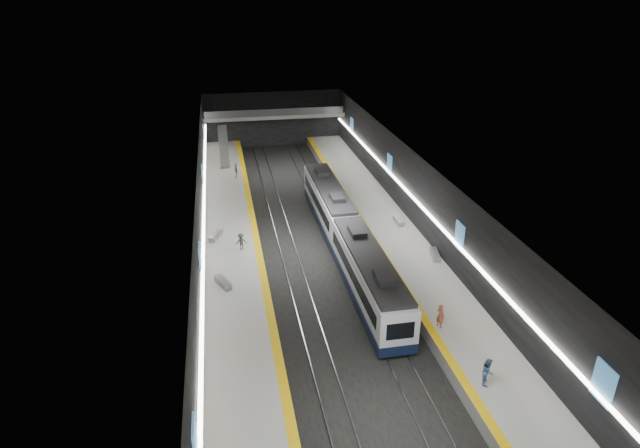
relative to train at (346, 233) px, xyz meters
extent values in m
plane|color=black|center=(-2.50, 1.14, -2.20)|extent=(70.00, 70.00, 0.00)
cube|color=beige|center=(-2.50, 1.14, 5.80)|extent=(20.00, 70.00, 0.04)
cube|color=black|center=(-12.50, 1.14, 1.80)|extent=(0.04, 70.00, 8.00)
cube|color=black|center=(7.50, 1.14, 1.80)|extent=(0.04, 70.00, 8.00)
cube|color=black|center=(-2.50, 36.14, 1.80)|extent=(20.00, 0.04, 8.00)
cube|color=slate|center=(-10.00, 1.14, -1.70)|extent=(5.00, 70.00, 1.00)
cube|color=#9C9B97|center=(-10.00, 1.14, -1.19)|extent=(5.00, 70.00, 0.02)
cube|color=yellow|center=(-7.80, 1.14, -1.18)|extent=(0.60, 70.00, 0.02)
cube|color=slate|center=(5.00, 1.14, -1.70)|extent=(5.00, 70.00, 1.00)
cube|color=#9C9B97|center=(5.00, 1.14, -1.19)|extent=(5.00, 70.00, 0.02)
cube|color=yellow|center=(2.80, 1.14, -1.18)|extent=(0.60, 70.00, 0.02)
cube|color=gray|center=(-5.72, 1.14, -2.14)|extent=(0.08, 70.00, 0.12)
cube|color=gray|center=(-4.28, 1.14, -2.14)|extent=(0.08, 70.00, 0.12)
cube|color=gray|center=(-0.72, 1.14, -2.14)|extent=(0.08, 70.00, 0.12)
cube|color=gray|center=(0.72, 1.14, -2.14)|extent=(0.08, 70.00, 0.12)
cube|color=#0E1A35|center=(0.00, -7.50, -1.45)|extent=(2.65, 15.00, 0.80)
cube|color=silver|center=(0.00, -7.50, 0.20)|extent=(2.65, 15.00, 2.50)
cube|color=black|center=(0.00, -7.50, 1.60)|extent=(2.44, 14.25, 0.30)
cube|color=black|center=(0.00, -7.50, 0.25)|extent=(2.69, 13.20, 1.00)
cube|color=black|center=(0.00, -15.02, 0.15)|extent=(1.85, 0.05, 1.20)
cube|color=#0E1A35|center=(0.00, 7.50, -1.45)|extent=(2.65, 15.00, 0.80)
cube|color=silver|center=(0.00, 7.50, 0.20)|extent=(2.65, 15.00, 2.50)
cube|color=black|center=(0.00, 7.50, 1.60)|extent=(2.44, 14.25, 0.30)
cube|color=black|center=(0.00, 7.50, 0.25)|extent=(2.69, 13.20, 1.00)
cube|color=black|center=(0.00, -0.02, 0.15)|extent=(1.85, 0.05, 1.20)
cube|color=teal|center=(-12.42, -23.86, 2.30)|extent=(0.10, 1.50, 2.20)
cube|color=teal|center=(-12.42, -6.86, 2.30)|extent=(0.10, 1.50, 2.20)
cube|color=teal|center=(-12.42, 11.14, 2.30)|extent=(0.10, 1.50, 2.20)
cube|color=teal|center=(-12.42, 28.14, 2.30)|extent=(0.10, 1.50, 2.20)
cube|color=teal|center=(7.42, -23.86, 2.30)|extent=(0.10, 1.50, 2.20)
cube|color=teal|center=(7.42, -6.86, 2.30)|extent=(0.10, 1.50, 2.20)
cube|color=teal|center=(7.42, 11.14, 2.30)|extent=(0.10, 1.50, 2.20)
cube|color=teal|center=(7.42, 28.14, 2.30)|extent=(0.10, 1.50, 2.20)
cube|color=white|center=(-12.30, 1.14, 1.60)|extent=(0.25, 68.60, 0.12)
cube|color=white|center=(7.30, 1.14, 1.60)|extent=(0.25, 68.60, 0.12)
cube|color=gray|center=(-2.50, 34.14, 2.80)|extent=(20.00, 3.00, 0.50)
cube|color=#47474C|center=(-2.50, 32.69, 3.55)|extent=(19.60, 0.08, 1.00)
cube|color=#99999E|center=(-10.00, 27.14, 0.70)|extent=(1.20, 7.50, 3.92)
cube|color=#99999E|center=(-11.01, -4.93, -0.94)|extent=(1.36, 2.11, 0.50)
cube|color=#99999E|center=(-11.44, 3.60, -0.96)|extent=(1.32, 2.01, 0.48)
cube|color=#99999E|center=(7.00, -3.67, -0.95)|extent=(0.95, 2.11, 0.50)
cube|color=#99999E|center=(6.20, 3.76, -0.95)|extent=(0.60, 2.01, 0.49)
imported|color=#B35D42|center=(3.46, -13.28, -0.30)|extent=(0.61, 0.75, 1.79)
imported|color=teal|center=(3.99, -19.12, -0.32)|extent=(0.98, 1.06, 1.76)
imported|color=beige|center=(-8.80, 19.91, -0.28)|extent=(0.53, 1.11, 1.83)
imported|color=#3F4046|center=(-9.25, 0.90, -0.42)|extent=(1.07, 0.70, 1.55)
camera|label=1|loc=(-10.30, -41.62, 20.57)|focal=30.00mm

